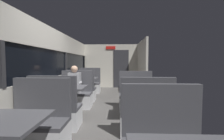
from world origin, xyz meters
TOP-DOWN VIEW (x-y plane):
  - ground_plane at (0.00, 0.00)m, footprint 3.30×9.20m
  - carriage_window_panel_left at (-1.45, 0.00)m, footprint 0.09×8.48m
  - carriage_end_bulkhead at (0.06, 4.19)m, footprint 2.90×0.11m
  - carriage_aisle_panel_right at (1.45, 3.00)m, footprint 0.08×2.40m
  - dining_table_near_window at (-0.89, -2.09)m, footprint 0.90×0.70m
  - bench_near_window_facing_entry at (-0.89, -1.39)m, footprint 0.95×0.50m
  - dining_table_mid_window at (-0.89, 0.01)m, footprint 0.90×0.70m
  - bench_mid_window_facing_end at (-0.89, -0.69)m, footprint 0.95×0.50m
  - bench_mid_window_facing_entry at (-0.89, 0.71)m, footprint 0.95×0.50m
  - dining_table_far_window at (-0.89, 2.11)m, footprint 0.90×0.70m
  - bench_far_window_facing_end at (-0.89, 1.41)m, footprint 0.95×0.50m
  - bench_far_window_facing_entry at (-0.89, 2.81)m, footprint 0.95×0.50m
  - dining_table_rear_aisle at (0.89, -0.19)m, footprint 0.90×0.70m
  - bench_rear_aisle_facing_end at (0.89, -0.89)m, footprint 0.95×0.50m
  - bench_rear_aisle_facing_entry at (0.89, 0.51)m, footprint 0.95×0.50m
  - seated_passenger at (-0.89, 0.64)m, footprint 0.47×0.55m

SIDE VIEW (x-z plane):
  - ground_plane at x=0.00m, z-range -0.02..0.00m
  - bench_near_window_facing_entry at x=-0.89m, z-range -0.22..0.88m
  - bench_mid_window_facing_end at x=-0.89m, z-range -0.22..0.88m
  - bench_mid_window_facing_entry at x=-0.89m, z-range -0.22..0.88m
  - bench_far_window_facing_end at x=-0.89m, z-range -0.22..0.88m
  - bench_far_window_facing_entry at x=-0.89m, z-range -0.22..0.88m
  - bench_rear_aisle_facing_end at x=0.89m, z-range -0.22..0.88m
  - bench_rear_aisle_facing_entry at x=0.89m, z-range -0.22..0.88m
  - seated_passenger at x=-0.89m, z-range -0.09..1.17m
  - dining_table_near_window at x=-0.89m, z-range 0.27..1.01m
  - dining_table_mid_window at x=-0.89m, z-range 0.27..1.01m
  - dining_table_far_window at x=-0.89m, z-range 0.27..1.01m
  - dining_table_rear_aisle at x=0.89m, z-range 0.27..1.01m
  - carriage_window_panel_left at x=-1.45m, z-range -0.04..2.26m
  - carriage_end_bulkhead at x=0.06m, z-range -0.01..2.29m
  - carriage_aisle_panel_right at x=1.45m, z-range 0.00..2.30m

